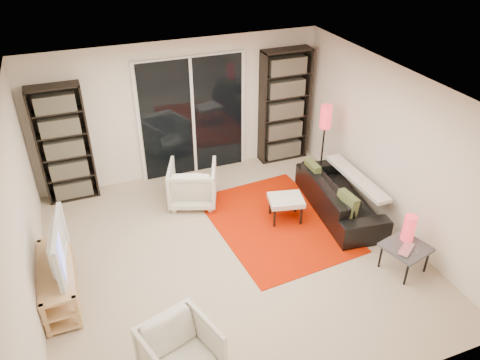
# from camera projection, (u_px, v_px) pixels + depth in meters

# --- Properties ---
(floor) EXTENTS (5.00, 5.00, 0.00)m
(floor) POSITION_uv_depth(u_px,v_px,m) (231.00, 254.00, 6.64)
(floor) COLOR #C3AB8D
(floor) RESTS_ON ground
(wall_back) EXTENTS (5.00, 0.02, 2.40)m
(wall_back) POSITION_uv_depth(u_px,v_px,m) (180.00, 110.00, 8.00)
(wall_back) COLOR white
(wall_back) RESTS_ON ground
(wall_front) EXTENTS (5.00, 0.02, 2.40)m
(wall_front) POSITION_uv_depth(u_px,v_px,m) (330.00, 324.00, 4.02)
(wall_front) COLOR white
(wall_front) RESTS_ON ground
(wall_left) EXTENTS (0.02, 5.00, 2.40)m
(wall_left) POSITION_uv_depth(u_px,v_px,m) (21.00, 224.00, 5.24)
(wall_left) COLOR white
(wall_left) RESTS_ON ground
(wall_right) EXTENTS (0.02, 5.00, 2.40)m
(wall_right) POSITION_uv_depth(u_px,v_px,m) (392.00, 149.00, 6.78)
(wall_right) COLOR white
(wall_right) RESTS_ON ground
(ceiling) EXTENTS (5.00, 5.00, 0.02)m
(ceiling) POSITION_uv_depth(u_px,v_px,m) (229.00, 93.00, 5.38)
(ceiling) COLOR white
(ceiling) RESTS_ON wall_back
(sliding_door) EXTENTS (1.92, 0.08, 2.16)m
(sliding_door) POSITION_uv_depth(u_px,v_px,m) (193.00, 117.00, 8.11)
(sliding_door) COLOR white
(sliding_door) RESTS_ON ground
(bookshelf_left) EXTENTS (0.80, 0.30, 1.95)m
(bookshelf_left) POSITION_uv_depth(u_px,v_px,m) (64.00, 145.00, 7.39)
(bookshelf_left) COLOR black
(bookshelf_left) RESTS_ON ground
(bookshelf_right) EXTENTS (0.90, 0.30, 2.10)m
(bookshelf_right) POSITION_uv_depth(u_px,v_px,m) (284.00, 106.00, 8.53)
(bookshelf_right) COLOR black
(bookshelf_right) RESTS_ON ground
(tv_stand) EXTENTS (0.41, 1.27, 0.50)m
(tv_stand) POSITION_uv_depth(u_px,v_px,m) (59.00, 281.00, 5.79)
(tv_stand) COLOR #E7B27A
(tv_stand) RESTS_ON floor
(tv) EXTENTS (0.24, 1.04, 0.59)m
(tv) POSITION_uv_depth(u_px,v_px,m) (51.00, 248.00, 5.52)
(tv) COLOR black
(tv) RESTS_ON tv_stand
(rug) EXTENTS (1.97, 2.54, 0.01)m
(rug) POSITION_uv_depth(u_px,v_px,m) (276.00, 223.00, 7.25)
(rug) COLOR #BE1B00
(rug) RESTS_ON floor
(sofa) EXTENTS (0.97, 2.01, 0.57)m
(sofa) POSITION_uv_depth(u_px,v_px,m) (340.00, 196.00, 7.39)
(sofa) COLOR black
(sofa) RESTS_ON floor
(armchair_back) EXTENTS (0.97, 0.98, 0.70)m
(armchair_back) POSITION_uv_depth(u_px,v_px,m) (193.00, 184.00, 7.58)
(armchair_back) COLOR silver
(armchair_back) RESTS_ON floor
(armchair_front) EXTENTS (0.88, 0.90, 0.65)m
(armchair_front) POSITION_uv_depth(u_px,v_px,m) (181.00, 354.00, 4.80)
(armchair_front) COLOR silver
(armchair_front) RESTS_ON floor
(ottoman) EXTENTS (0.60, 0.53, 0.40)m
(ottoman) POSITION_uv_depth(u_px,v_px,m) (286.00, 201.00, 7.16)
(ottoman) COLOR silver
(ottoman) RESTS_ON floor
(side_table) EXTENTS (0.64, 0.64, 0.40)m
(side_table) POSITION_uv_depth(u_px,v_px,m) (406.00, 248.00, 6.18)
(side_table) COLOR #45454A
(side_table) RESTS_ON floor
(laptop) EXTENTS (0.38, 0.35, 0.03)m
(laptop) POSITION_uv_depth(u_px,v_px,m) (410.00, 251.00, 6.06)
(laptop) COLOR silver
(laptop) RESTS_ON side_table
(table_lamp) EXTENTS (0.17, 0.17, 0.37)m
(table_lamp) POSITION_uv_depth(u_px,v_px,m) (409.00, 228.00, 6.18)
(table_lamp) COLOR #F1313C
(table_lamp) RESTS_ON side_table
(floor_lamp) EXTENTS (0.22, 0.22, 1.44)m
(floor_lamp) POSITION_uv_depth(u_px,v_px,m) (325.00, 125.00, 7.72)
(floor_lamp) COLOR black
(floor_lamp) RESTS_ON floor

